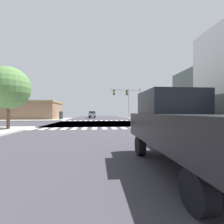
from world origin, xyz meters
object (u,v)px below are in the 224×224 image
object	(u,v)px
gas_station_sign	(207,68)
pickup_leading_1	(182,125)
traffic_signal_mast	(129,96)
sidewalk_tree	(8,88)
sedan_crossing_3	(93,114)
sedan_farside_2	(92,114)
street_lamp	(128,101)
sedan_queued_4	(224,116)
bank_building	(24,110)

from	to	relation	value
gas_station_sign	pickup_leading_1	size ratio (longest dim) A/B	1.63
traffic_signal_mast	pickup_leading_1	distance (m)	26.46
sidewalk_tree	sedan_crossing_3	distance (m)	37.88
sidewalk_tree	sedan_farside_2	world-z (taller)	sidewalk_tree
street_lamp	pickup_leading_1	world-z (taller)	street_lamp
sedan_farside_2	sedan_queued_4	size ratio (longest dim) A/B	1.00
traffic_signal_mast	gas_station_sign	size ratio (longest dim) A/B	0.77
bank_building	sedan_farside_2	distance (m)	16.36
sedan_farside_2	sedan_queued_4	xyz separation A→B (m)	(18.55, -23.43, 0.00)
sedan_farside_2	sedan_queued_4	distance (m)	29.89
gas_station_sign	sedan_farside_2	bearing A→B (deg)	111.68
bank_building	pickup_leading_1	size ratio (longest dim) A/B	3.32
sedan_farside_2	sedan_crossing_3	distance (m)	9.02
street_lamp	bank_building	bearing A→B (deg)	-172.42
sedan_queued_4	pickup_leading_1	bearing A→B (deg)	136.76
sedan_crossing_3	gas_station_sign	bearing A→B (deg)	106.93
street_lamp	sedan_farside_2	bearing A→B (deg)	164.75
pickup_leading_1	sedan_queued_4	bearing A→B (deg)	46.76
sedan_farside_2	sedan_crossing_3	xyz separation A→B (m)	(0.00, 9.02, 0.00)
bank_building	sedan_queued_4	xyz separation A→B (m)	(33.80, -17.58, -0.94)
traffic_signal_mast	street_lamp	distance (m)	10.51
gas_station_sign	street_lamp	world-z (taller)	gas_station_sign
traffic_signal_mast	gas_station_sign	xyz separation A→B (m)	(4.15, -16.60, 1.04)
street_lamp	sedan_farside_2	distance (m)	10.36
sedan_farside_2	pickup_leading_1	distance (m)	39.11
traffic_signal_mast	pickup_leading_1	bearing A→B (deg)	-97.84
traffic_signal_mast	sidewalk_tree	bearing A→B (deg)	-132.75
bank_building	sidewalk_tree	xyz separation A→B (m)	(8.71, -22.34, 1.79)
sedan_farside_2	bank_building	bearing A→B (deg)	20.98
gas_station_sign	bank_building	distance (m)	36.08
sedan_crossing_3	sedan_queued_4	bearing A→B (deg)	119.75
gas_station_sign	sidewalk_tree	bearing A→B (deg)	175.84
sedan_crossing_3	traffic_signal_mast	bearing A→B (deg)	109.06
sidewalk_tree	sedan_farside_2	distance (m)	29.07
sidewalk_tree	sedan_queued_4	world-z (taller)	sidewalk_tree
gas_station_sign	bank_building	bearing A→B (deg)	138.74
gas_station_sign	sedan_queued_4	size ratio (longest dim) A/B	1.93
street_lamp	pickup_leading_1	bearing A→B (deg)	-98.47
traffic_signal_mast	gas_station_sign	bearing A→B (deg)	-75.95
gas_station_sign	sedan_queued_4	distance (m)	10.25
gas_station_sign	pickup_leading_1	distance (m)	12.96
bank_building	pickup_leading_1	bearing A→B (deg)	-59.79
bank_building	sedan_crossing_3	xyz separation A→B (m)	(15.25, 14.87, -0.94)
sedan_farside_2	pickup_leading_1	bearing A→B (deg)	95.87
traffic_signal_mast	sedan_queued_4	size ratio (longest dim) A/B	1.49
sidewalk_tree	sedan_farside_2	size ratio (longest dim) A/B	1.34
gas_station_sign	traffic_signal_mast	bearing A→B (deg)	104.05
sedan_queued_4	pickup_leading_1	xyz separation A→B (m)	(-14.55, -15.47, 0.17)
sedan_queued_4	bank_building	bearing A→B (deg)	62.52
street_lamp	sidewalk_tree	bearing A→B (deg)	-121.90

